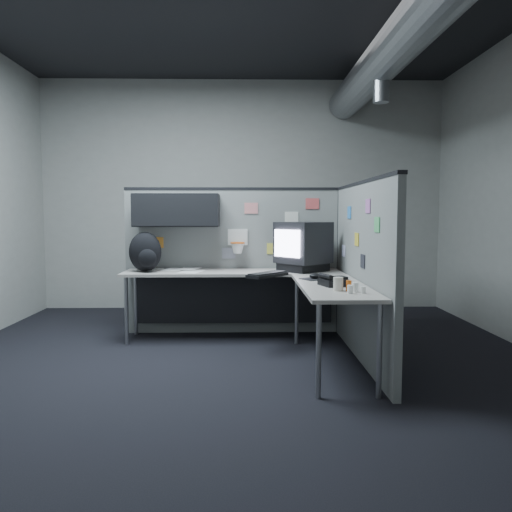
{
  "coord_description": "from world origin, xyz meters",
  "views": [
    {
      "loc": [
        0.03,
        -4.28,
        1.33
      ],
      "look_at": [
        0.13,
        0.35,
        0.94
      ],
      "focal_mm": 35.0,
      "sensor_mm": 36.0,
      "label": 1
    }
  ],
  "objects_px": {
    "desk": "(256,286)",
    "backpack": "(145,252)",
    "keyboard": "(267,274)",
    "phone": "(333,281)",
    "monitor": "(303,246)"
  },
  "relations": [
    {
      "from": "desk",
      "to": "backpack",
      "type": "distance_m",
      "value": 1.23
    },
    {
      "from": "desk",
      "to": "keyboard",
      "type": "height_order",
      "value": "keyboard"
    },
    {
      "from": "phone",
      "to": "backpack",
      "type": "height_order",
      "value": "backpack"
    },
    {
      "from": "phone",
      "to": "backpack",
      "type": "distance_m",
      "value": 2.1
    },
    {
      "from": "keyboard",
      "to": "phone",
      "type": "distance_m",
      "value": 0.83
    },
    {
      "from": "desk",
      "to": "keyboard",
      "type": "relative_size",
      "value": 5.0
    },
    {
      "from": "desk",
      "to": "keyboard",
      "type": "distance_m",
      "value": 0.26
    },
    {
      "from": "desk",
      "to": "keyboard",
      "type": "xyz_separation_m",
      "value": [
        0.1,
        -0.19,
        0.14
      ]
    },
    {
      "from": "desk",
      "to": "monitor",
      "type": "xyz_separation_m",
      "value": [
        0.5,
        0.28,
        0.39
      ]
    },
    {
      "from": "monitor",
      "to": "phone",
      "type": "relative_size",
      "value": 2.42
    },
    {
      "from": "phone",
      "to": "backpack",
      "type": "relative_size",
      "value": 0.64
    },
    {
      "from": "phone",
      "to": "keyboard",
      "type": "bearing_deg",
      "value": 121.55
    },
    {
      "from": "desk",
      "to": "backpack",
      "type": "relative_size",
      "value": 5.53
    },
    {
      "from": "monitor",
      "to": "phone",
      "type": "distance_m",
      "value": 1.14
    },
    {
      "from": "backpack",
      "to": "phone",
      "type": "bearing_deg",
      "value": -31.62
    }
  ]
}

